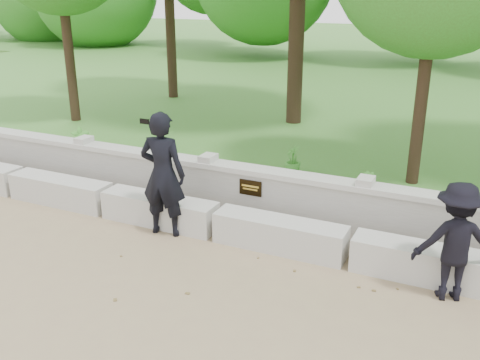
# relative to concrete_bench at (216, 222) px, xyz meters

# --- Properties ---
(ground) EXTENTS (80.00, 80.00, 0.00)m
(ground) POSITION_rel_concrete_bench_xyz_m (-0.00, -1.90, -0.22)
(ground) COLOR #8E7C57
(ground) RESTS_ON ground
(lawn) EXTENTS (40.00, 22.00, 0.25)m
(lawn) POSITION_rel_concrete_bench_xyz_m (-0.00, 12.10, -0.10)
(lawn) COLOR #467528
(lawn) RESTS_ON ground
(concrete_bench) EXTENTS (11.90, 0.45, 0.45)m
(concrete_bench) POSITION_rel_concrete_bench_xyz_m (0.00, 0.00, 0.00)
(concrete_bench) COLOR beige
(concrete_bench) RESTS_ON ground
(parapet_wall) EXTENTS (12.50, 0.35, 0.90)m
(parapet_wall) POSITION_rel_concrete_bench_xyz_m (0.00, 0.70, 0.24)
(parapet_wall) COLOR #B3B1A9
(parapet_wall) RESTS_ON ground
(man_main) EXTENTS (0.74, 0.66, 1.87)m
(man_main) POSITION_rel_concrete_bench_xyz_m (-0.74, -0.24, 0.71)
(man_main) COLOR black
(man_main) RESTS_ON ground
(visitor_mid) EXTENTS (1.07, 0.83, 1.45)m
(visitor_mid) POSITION_rel_concrete_bench_xyz_m (3.28, -0.30, 0.50)
(visitor_mid) COLOR black
(visitor_mid) RESTS_ON ground
(shrub_a) EXTENTS (0.40, 0.44, 0.69)m
(shrub_a) POSITION_rel_concrete_bench_xyz_m (-3.70, 1.40, 0.37)
(shrub_a) COLOR #438E30
(shrub_a) RESTS_ON lawn
(shrub_b) EXTENTS (0.40, 0.40, 0.57)m
(shrub_b) POSITION_rel_concrete_bench_xyz_m (1.89, 1.40, 0.31)
(shrub_b) COLOR #438E30
(shrub_b) RESTS_ON lawn
(shrub_d) EXTENTS (0.39, 0.39, 0.53)m
(shrub_d) POSITION_rel_concrete_bench_xyz_m (0.30, 2.47, 0.29)
(shrub_d) COLOR #438E30
(shrub_d) RESTS_ON lawn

